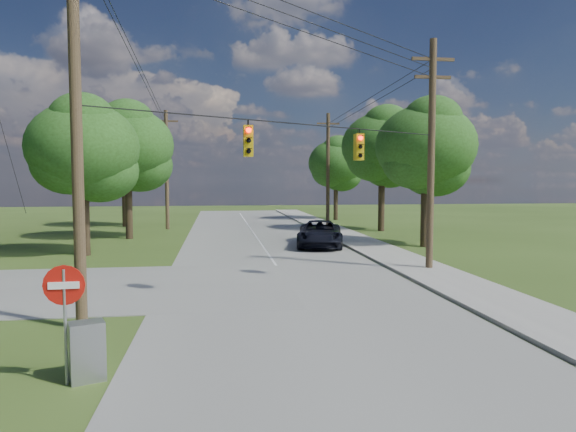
{
  "coord_description": "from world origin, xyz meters",
  "views": [
    {
      "loc": [
        -0.8,
        -14.4,
        4.15
      ],
      "look_at": [
        1.88,
        5.0,
        2.78
      ],
      "focal_mm": 32.0,
      "sensor_mm": 36.0,
      "label": 1
    }
  ],
  "objects": [
    {
      "name": "ground",
      "position": [
        0.0,
        0.0,
        0.0
      ],
      "size": [
        140.0,
        140.0,
        0.0
      ],
      "primitive_type": "plane",
      "color": "#334C19",
      "rests_on": "ground"
    },
    {
      "name": "main_road",
      "position": [
        2.0,
        5.0,
        0.01
      ],
      "size": [
        10.0,
        100.0,
        0.03
      ],
      "primitive_type": "cube",
      "color": "gray",
      "rests_on": "ground"
    },
    {
      "name": "sidewalk_east",
      "position": [
        8.7,
        5.0,
        0.06
      ],
      "size": [
        2.6,
        100.0,
        0.12
      ],
      "primitive_type": "cube",
      "color": "#A6A39C",
      "rests_on": "ground"
    },
    {
      "name": "pole_sw",
      "position": [
        -4.6,
        0.4,
        6.23
      ],
      "size": [
        2.0,
        0.32,
        12.0
      ],
      "color": "brown",
      "rests_on": "ground"
    },
    {
      "name": "pole_ne",
      "position": [
        8.9,
        8.0,
        5.47
      ],
      "size": [
        2.0,
        0.32,
        10.5
      ],
      "color": "brown",
      "rests_on": "ground"
    },
    {
      "name": "pole_north_e",
      "position": [
        8.9,
        30.0,
        5.13
      ],
      "size": [
        2.0,
        0.32,
        10.0
      ],
      "color": "brown",
      "rests_on": "ground"
    },
    {
      "name": "pole_north_w",
      "position": [
        -5.0,
        30.0,
        5.13
      ],
      "size": [
        2.0,
        0.32,
        10.0
      ],
      "color": "brown",
      "rests_on": "ground"
    },
    {
      "name": "power_lines",
      "position": [
        1.5,
        11.54,
        9.15
      ],
      "size": [
        13.93,
        29.62,
        4.93
      ],
      "color": "black",
      "rests_on": "ground"
    },
    {
      "name": "traffic_signals",
      "position": [
        2.55,
        4.43,
        5.5
      ],
      "size": [
        4.91,
        3.27,
        1.05
      ],
      "color": "gold",
      "rests_on": "ground"
    },
    {
      "name": "tree_w_near",
      "position": [
        -8.0,
        15.0,
        5.92
      ],
      "size": [
        6.0,
        6.0,
        8.4
      ],
      "color": "#3E301F",
      "rests_on": "ground"
    },
    {
      "name": "tree_w_mid",
      "position": [
        -7.0,
        23.0,
        6.58
      ],
      "size": [
        6.4,
        6.4,
        9.22
      ],
      "color": "#3E301F",
      "rests_on": "ground"
    },
    {
      "name": "tree_w_far",
      "position": [
        -9.0,
        33.0,
        6.25
      ],
      "size": [
        6.0,
        6.0,
        8.73
      ],
      "color": "#3E301F",
      "rests_on": "ground"
    },
    {
      "name": "tree_e_near",
      "position": [
        12.0,
        16.0,
        6.25
      ],
      "size": [
        6.2,
        6.2,
        8.81
      ],
      "color": "#3E301F",
      "rests_on": "ground"
    },
    {
      "name": "tree_e_mid",
      "position": [
        12.5,
        26.0,
        6.91
      ],
      "size": [
        6.6,
        6.6,
        9.64
      ],
      "color": "#3E301F",
      "rests_on": "ground"
    },
    {
      "name": "tree_e_far",
      "position": [
        11.5,
        38.0,
        5.92
      ],
      "size": [
        5.8,
        5.8,
        8.32
      ],
      "color": "#3E301F",
      "rests_on": "ground"
    },
    {
      "name": "car_main_north",
      "position": [
        5.5,
        16.69,
        0.84
      ],
      "size": [
        3.81,
        6.23,
        1.61
      ],
      "primitive_type": "imported",
      "rotation": [
        0.0,
        0.0,
        -0.21
      ],
      "color": "black",
      "rests_on": "main_road"
    },
    {
      "name": "control_cabinet",
      "position": [
        -3.5,
        -3.55,
        0.62
      ],
      "size": [
        0.82,
        0.71,
        1.24
      ],
      "primitive_type": "cube",
      "rotation": [
        0.0,
        0.0,
        0.36
      ],
      "color": "gray",
      "rests_on": "ground"
    },
    {
      "name": "do_not_enter_sign",
      "position": [
        -3.86,
        -3.73,
        1.79
      ],
      "size": [
        0.82,
        0.09,
        2.46
      ],
      "rotation": [
        0.0,
        0.0,
        0.04
      ],
      "color": "gray",
      "rests_on": "ground"
    }
  ]
}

